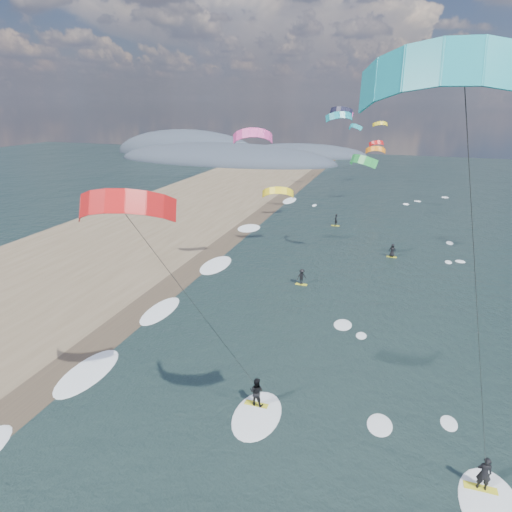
% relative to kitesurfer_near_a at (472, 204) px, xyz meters
% --- Properties ---
extents(ground, '(260.00, 260.00, 0.00)m').
position_rel_kitesurfer_near_a_xyz_m(ground, '(-9.05, 0.55, -14.01)').
color(ground, black).
rests_on(ground, ground).
extents(wet_sand_strip, '(3.00, 240.00, 0.00)m').
position_rel_kitesurfer_near_a_xyz_m(wet_sand_strip, '(-21.05, 10.55, -14.01)').
color(wet_sand_strip, '#382D23').
rests_on(wet_sand_strip, ground).
extents(coastal_hills, '(80.00, 41.00, 15.00)m').
position_rel_kitesurfer_near_a_xyz_m(coastal_hills, '(-53.89, 108.41, -14.01)').
color(coastal_hills, '#3D4756').
rests_on(coastal_hills, ground).
extents(kitesurfer_near_a, '(7.75, 8.34, 18.18)m').
position_rel_kitesurfer_near_a_xyz_m(kitesurfer_near_a, '(0.00, 0.00, 0.00)').
color(kitesurfer_near_a, gold).
rests_on(kitesurfer_near_a, ground).
extents(kitesurfer_near_b, '(7.17, 8.70, 14.01)m').
position_rel_kitesurfer_near_a_xyz_m(kitesurfer_near_b, '(-10.57, 2.78, -4.87)').
color(kitesurfer_near_b, gold).
rests_on(kitesurfer_near_b, ground).
extents(far_kitesurfers, '(8.96, 21.83, 1.69)m').
position_rel_kitesurfer_near_a_xyz_m(far_kitesurfers, '(-7.18, 32.30, -13.21)').
color(far_kitesurfers, gold).
rests_on(far_kitesurfers, ground).
extents(bg_kite_field, '(12.06, 73.32, 9.47)m').
position_rel_kitesurfer_near_a_xyz_m(bg_kite_field, '(-9.79, 54.87, -2.48)').
color(bg_kite_field, '#D83F8C').
rests_on(bg_kite_field, ground).
extents(shoreline_surf, '(2.40, 79.40, 0.11)m').
position_rel_kitesurfer_near_a_xyz_m(shoreline_surf, '(-19.85, 15.30, -14.01)').
color(shoreline_surf, white).
rests_on(shoreline_surf, ground).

